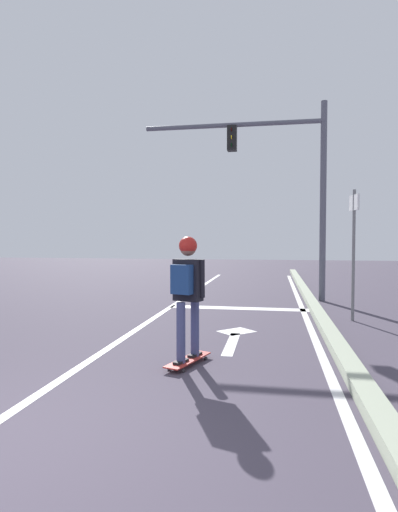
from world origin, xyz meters
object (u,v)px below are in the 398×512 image
object	(u,v)px
traffic_signal_mast	(280,168)
street_sign_post	(354,236)
skateboard	(188,360)
skater	(187,283)

from	to	relation	value
traffic_signal_mast	street_sign_post	world-z (taller)	traffic_signal_mast
skateboard	street_sign_post	world-z (taller)	street_sign_post
skater	traffic_signal_mast	world-z (taller)	traffic_signal_mast
skateboard	street_sign_post	distance (m)	4.51
skateboard	street_sign_post	bearing A→B (deg)	52.45
skateboard	traffic_signal_mast	distance (m)	6.90
street_sign_post	skater	bearing A→B (deg)	-127.47
skateboard	skater	world-z (taller)	skater
skater	traffic_signal_mast	xyz separation A→B (m)	(1.22, 5.93, 2.37)
skater	traffic_signal_mast	distance (m)	6.50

